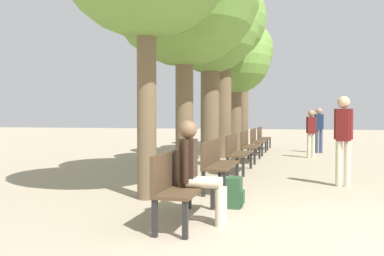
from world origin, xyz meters
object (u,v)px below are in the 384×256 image
(bench_row_1, at_px, (217,161))
(tree_row_4, at_px, (235,60))
(bench_row_0, at_px, (181,180))
(bench_row_5, at_px, (262,136))
(tree_row_2, at_px, (210,27))
(bench_row_3, at_px, (248,144))
(pedestrian_mid, at_px, (319,127))
(pedestrian_far, at_px, (311,131))
(tree_row_3, at_px, (223,23))
(bench_row_4, at_px, (256,139))
(bench_row_2, at_px, (236,150))
(pedestrian_near, at_px, (343,135))
(tree_row_5, at_px, (243,52))
(backpack, at_px, (235,193))
(person_seated, at_px, (197,169))

(bench_row_1, height_order, tree_row_4, tree_row_4)
(bench_row_0, relative_size, bench_row_5, 1.00)
(tree_row_2, bearing_deg, tree_row_4, 90.00)
(bench_row_3, xyz_separation_m, pedestrian_mid, (2.20, 3.64, 0.42))
(tree_row_4, distance_m, pedestrian_far, 4.36)
(tree_row_3, bearing_deg, bench_row_3, -47.09)
(bench_row_4, height_order, tree_row_4, tree_row_4)
(bench_row_0, relative_size, bench_row_2, 1.00)
(bench_row_3, height_order, pedestrian_far, pedestrian_far)
(bench_row_0, distance_m, tree_row_4, 11.60)
(bench_row_2, height_order, pedestrian_mid, pedestrian_mid)
(pedestrian_near, bearing_deg, tree_row_5, 107.82)
(pedestrian_near, bearing_deg, bench_row_1, -158.76)
(pedestrian_near, bearing_deg, tree_row_4, 112.90)
(bench_row_4, relative_size, tree_row_2, 0.31)
(bench_row_1, relative_size, bench_row_2, 1.00)
(bench_row_0, xyz_separation_m, bench_row_1, (0.00, 2.52, 0.00))
(bench_row_0, xyz_separation_m, bench_row_3, (0.00, 7.55, 0.00))
(bench_row_0, height_order, tree_row_2, tree_row_2)
(bench_row_2, relative_size, pedestrian_mid, 0.98)
(bench_row_4, distance_m, pedestrian_near, 7.06)
(tree_row_4, bearing_deg, tree_row_3, -90.00)
(bench_row_2, bearing_deg, tree_row_2, 124.13)
(tree_row_3, relative_size, backpack, 13.10)
(bench_row_4, bearing_deg, pedestrian_mid, 26.98)
(pedestrian_mid, bearing_deg, bench_row_0, -101.11)
(person_seated, distance_m, pedestrian_mid, 11.42)
(bench_row_0, bearing_deg, pedestrian_near, 55.82)
(bench_row_5, xyz_separation_m, tree_row_3, (-0.95, -4.02, 3.89))
(tree_row_4, bearing_deg, bench_row_1, -83.74)
(bench_row_5, xyz_separation_m, pedestrian_mid, (2.20, -1.40, 0.42))
(bench_row_0, bearing_deg, tree_row_3, 96.31)
(bench_row_4, distance_m, bench_row_5, 2.52)
(bench_row_1, height_order, tree_row_5, tree_row_5)
(bench_row_3, relative_size, pedestrian_near, 0.93)
(bench_row_1, relative_size, bench_row_5, 1.00)
(pedestrian_far, bearing_deg, bench_row_3, -139.50)
(backpack, distance_m, pedestrian_far, 8.27)
(tree_row_2, xyz_separation_m, pedestrian_near, (3.27, -3.01, -2.84))
(tree_row_4, relative_size, pedestrian_near, 2.85)
(bench_row_4, relative_size, pedestrian_near, 0.93)
(tree_row_5, height_order, pedestrian_near, tree_row_5)
(pedestrian_near, bearing_deg, bench_row_4, 109.25)
(person_seated, relative_size, pedestrian_near, 0.75)
(bench_row_4, bearing_deg, pedestrian_near, -70.75)
(bench_row_1, bearing_deg, person_seated, -84.82)
(pedestrian_near, bearing_deg, pedestrian_far, 94.56)
(tree_row_3, distance_m, pedestrian_mid, 5.36)
(bench_row_5, relative_size, backpack, 3.61)
(bench_row_1, height_order, bench_row_2, same)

